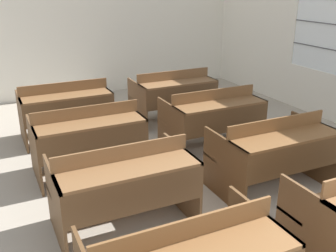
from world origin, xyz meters
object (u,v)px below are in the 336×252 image
object	(u,v)px
bench_third_right	(213,117)
bench_back_right	(173,94)
bench_second_right	(274,151)
bench_second_left	(124,184)
bench_back_left	(66,108)
bench_third_left	(88,137)

from	to	relation	value
bench_third_right	bench_back_right	bearing A→B (deg)	89.33
bench_second_right	bench_third_right	bearing A→B (deg)	90.05
bench_second_left	bench_third_right	world-z (taller)	same
bench_back_right	bench_back_left	bearing A→B (deg)	179.98
bench_third_right	bench_back_right	distance (m)	1.30
bench_second_right	bench_back_right	xyz separation A→B (m)	(0.01, 2.62, 0.00)
bench_second_left	bench_back_right	size ratio (longest dim) A/B	1.00
bench_second_right	bench_third_left	size ratio (longest dim) A/B	1.00
bench_second_left	bench_back_left	bearing A→B (deg)	90.19
bench_second_right	bench_back_right	bearing A→B (deg)	89.69
bench_second_right	bench_third_left	bearing A→B (deg)	143.58
bench_third_right	bench_back_left	world-z (taller)	same
bench_second_left	bench_second_right	world-z (taller)	same
bench_second_right	bench_third_left	xyz separation A→B (m)	(-1.79, 1.32, 0.00)
bench_second_left	bench_back_right	xyz separation A→B (m)	(1.81, 2.61, 0.00)
bench_second_right	bench_back_right	world-z (taller)	same
bench_third_right	bench_back_left	size ratio (longest dim) A/B	1.00
bench_third_left	bench_back_left	size ratio (longest dim) A/B	1.00
bench_second_right	bench_back_right	size ratio (longest dim) A/B	1.00
bench_second_right	bench_third_right	world-z (taller)	same
bench_third_left	bench_back_left	distance (m)	1.29
bench_third_right	bench_second_left	bearing A→B (deg)	-143.92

